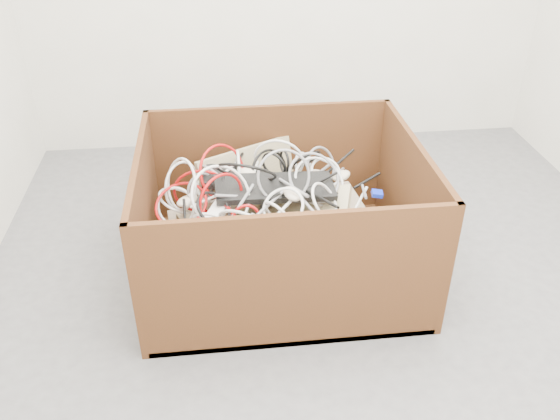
{
  "coord_description": "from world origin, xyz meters",
  "views": [
    {
      "loc": [
        -0.45,
        -1.89,
        1.63
      ],
      "look_at": [
        -0.2,
        0.19,
        0.3
      ],
      "focal_mm": 37.73,
      "sensor_mm": 36.0,
      "label": 1
    }
  ],
  "objects": [
    {
      "name": "mice_scatter",
      "position": [
        -0.2,
        0.16,
        0.36
      ],
      "size": [
        0.79,
        0.63,
        0.2
      ],
      "color": "beige",
      "rests_on": "keyboard_pile"
    },
    {
      "name": "power_strip_right",
      "position": [
        -0.5,
        -0.07,
        0.34
      ],
      "size": [
        0.29,
        0.15,
        0.09
      ],
      "primitive_type": "cube",
      "rotation": [
        -0.1,
        0.17,
        -0.33
      ],
      "color": "white",
      "rests_on": "keyboard_pile"
    },
    {
      "name": "cable_tangle",
      "position": [
        -0.34,
        0.19,
        0.39
      ],
      "size": [
        1.01,
        0.81,
        0.43
      ],
      "color": "silver",
      "rests_on": "keyboard_pile"
    },
    {
      "name": "vga_plug",
      "position": [
        0.21,
        0.17,
        0.36
      ],
      "size": [
        0.05,
        0.05,
        0.03
      ],
      "primitive_type": "cube",
      "rotation": [
        0.09,
        0.14,
        -0.11
      ],
      "color": "#0D24CA",
      "rests_on": "keyboard_pile"
    },
    {
      "name": "keyboard_pile",
      "position": [
        -0.23,
        0.21,
        0.28
      ],
      "size": [
        1.02,
        0.93,
        0.35
      ],
      "color": "tan",
      "rests_on": "cardboard_box"
    },
    {
      "name": "cardboard_box",
      "position": [
        -0.22,
        0.17,
        0.15
      ],
      "size": [
        1.14,
        0.95,
        0.6
      ],
      "color": "#3B260E",
      "rests_on": "ground"
    },
    {
      "name": "power_strip_left",
      "position": [
        -0.47,
        0.09,
        0.37
      ],
      "size": [
        0.19,
        0.28,
        0.12
      ],
      "primitive_type": "cube",
      "rotation": [
        0.14,
        -0.26,
        1.03
      ],
      "color": "white",
      "rests_on": "keyboard_pile"
    },
    {
      "name": "ground",
      "position": [
        0.0,
        0.0,
        0.0
      ],
      "size": [
        3.0,
        3.0,
        0.0
      ],
      "primitive_type": "plane",
      "color": "#505052",
      "rests_on": "ground"
    }
  ]
}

